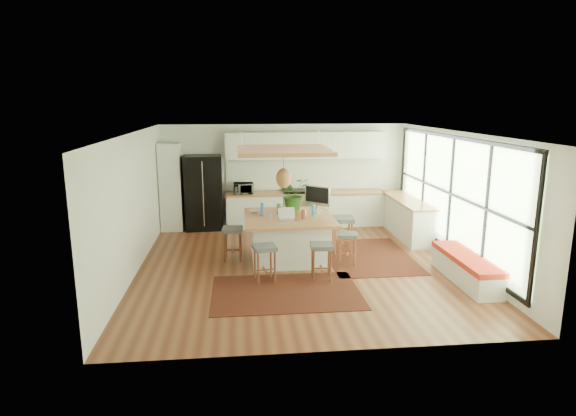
{
  "coord_description": "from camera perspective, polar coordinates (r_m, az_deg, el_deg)",
  "views": [
    {
      "loc": [
        -1.22,
        -9.35,
        3.3
      ],
      "look_at": [
        -0.2,
        0.5,
        1.1
      ],
      "focal_mm": 30.18,
      "sensor_mm": 36.0,
      "label": 1
    }
  ],
  "objects": [
    {
      "name": "island_bottle_0",
      "position": [
        10.18,
        -3.04,
        -0.41
      ],
      "size": [
        0.07,
        0.07,
        0.19
      ],
      "primitive_type": "cylinder",
      "color": "#347CD0",
      "rests_on": "island"
    },
    {
      "name": "rug_right",
      "position": [
        10.69,
        9.42,
        -5.6
      ],
      "size": [
        1.8,
        2.6,
        0.01
      ],
      "primitive_type": "cube",
      "color": "black",
      "rests_on": "floor"
    },
    {
      "name": "island_bottle_5",
      "position": [
        10.09,
        2.99,
        -0.52
      ],
      "size": [
        0.07,
        0.07,
        0.19
      ],
      "primitive_type": "cylinder",
      "color": "#347CD0",
      "rests_on": "island"
    },
    {
      "name": "island_bottle_4",
      "position": [
        10.35,
        -1.15,
        -0.18
      ],
      "size": [
        0.07,
        0.07,
        0.19
      ],
      "primitive_type": "cylinder",
      "color": "#518853",
      "rests_on": "island"
    },
    {
      "name": "upper_cabinets",
      "position": [
        12.85,
        2.05,
        7.38
      ],
      "size": [
        4.2,
        0.34,
        0.7
      ],
      "primitive_type": "cube",
      "color": "white",
      "rests_on": "wall_back"
    },
    {
      "name": "island_bowl",
      "position": [
        10.49,
        -4.01,
        -0.41
      ],
      "size": [
        0.24,
        0.24,
        0.05
      ],
      "primitive_type": "imported",
      "rotation": [
        0.0,
        0.0,
        0.11
      ],
      "color": "white",
      "rests_on": "island"
    },
    {
      "name": "stool_right_front",
      "position": [
        10.05,
        7.06,
        -4.61
      ],
      "size": [
        0.48,
        0.48,
        0.66
      ],
      "primitive_type": null,
      "rotation": [
        0.0,
        0.0,
        1.29
      ],
      "color": "#484B50",
      "rests_on": "floor"
    },
    {
      "name": "window_wall",
      "position": [
        10.53,
        19.16,
        1.42
      ],
      "size": [
        0.1,
        6.2,
        2.6
      ],
      "primitive_type": null,
      "color": "black",
      "rests_on": "wall_right"
    },
    {
      "name": "pantry",
      "position": [
        12.84,
        -13.58,
        2.41
      ],
      "size": [
        0.55,
        0.6,
        2.25
      ],
      "primitive_type": "cube",
      "color": "white",
      "rests_on": "floor"
    },
    {
      "name": "fridge",
      "position": [
        12.79,
        -9.9,
        1.63
      ],
      "size": [
        0.99,
        0.79,
        1.93
      ],
      "primitive_type": null,
      "rotation": [
        0.0,
        0.0,
        0.04
      ],
      "color": "black",
      "rests_on": "floor"
    },
    {
      "name": "monitor",
      "position": [
        10.51,
        3.47,
        0.92
      ],
      "size": [
        0.62,
        0.58,
        0.58
      ],
      "primitive_type": null,
      "rotation": [
        0.0,
        0.0,
        -0.72
      ],
      "color": "#A5A5AA",
      "rests_on": "island"
    },
    {
      "name": "rug_near",
      "position": [
        8.64,
        -0.24,
        -9.88
      ],
      "size": [
        2.6,
        1.8,
        0.01
      ],
      "primitive_type": "cube",
      "color": "black",
      "rests_on": "floor"
    },
    {
      "name": "ceiling",
      "position": [
        9.45,
        1.54,
        8.88
      ],
      "size": [
        7.0,
        7.0,
        0.0
      ],
      "primitive_type": "plane",
      "rotation": [
        3.14,
        0.0,
        0.0
      ],
      "color": "white",
      "rests_on": "ground"
    },
    {
      "name": "ceiling_panel",
      "position": [
        9.87,
        -0.52,
        5.25
      ],
      "size": [
        1.86,
        1.86,
        0.8
      ],
      "primitive_type": null,
      "color": "#A65F3B",
      "rests_on": "ceiling"
    },
    {
      "name": "microwave",
      "position": [
        12.68,
        -5.26,
        2.47
      ],
      "size": [
        0.52,
        0.31,
        0.35
      ],
      "primitive_type": "imported",
      "rotation": [
        0.0,
        0.0,
        0.05
      ],
      "color": "#A5A5AA",
      "rests_on": "back_counter_top"
    },
    {
      "name": "stool_left_side",
      "position": [
        10.29,
        -6.52,
        -4.2
      ],
      "size": [
        0.44,
        0.44,
        0.7
      ],
      "primitive_type": null,
      "rotation": [
        0.0,
        0.0,
        -1.64
      ],
      "color": "#484B50",
      "rests_on": "floor"
    },
    {
      "name": "right_counter_top",
      "position": [
        12.32,
        13.89,
        0.92
      ],
      "size": [
        0.64,
        2.54,
        0.05
      ],
      "primitive_type": "cube",
      "color": "#A65F3B",
      "rests_on": "right_counter_base"
    },
    {
      "name": "backsplash",
      "position": [
        13.1,
        1.92,
        3.95
      ],
      "size": [
        4.2,
        0.02,
        0.8
      ],
      "primitive_type": "cube",
      "color": "white",
      "rests_on": "wall_back"
    },
    {
      "name": "laptop",
      "position": [
        9.79,
        -0.04,
        -0.77
      ],
      "size": [
        0.38,
        0.4,
        0.26
      ],
      "primitive_type": null,
      "rotation": [
        0.0,
        0.0,
        0.12
      ],
      "color": "#A5A5AA",
      "rests_on": "island"
    },
    {
      "name": "floor",
      "position": [
        9.99,
        1.45,
        -6.77
      ],
      "size": [
        7.0,
        7.0,
        0.0
      ],
      "primitive_type": "plane",
      "color": "#5E2B1A",
      "rests_on": "ground"
    },
    {
      "name": "wall_right",
      "position": [
        10.55,
        19.29,
        1.16
      ],
      "size": [
        0.0,
        7.0,
        7.0
      ],
      "primitive_type": "plane",
      "rotation": [
        1.57,
        0.0,
        -1.57
      ],
      "color": "white",
      "rests_on": "ground"
    },
    {
      "name": "wall_left",
      "position": [
        9.76,
        -17.78,
        0.4
      ],
      "size": [
        0.0,
        7.0,
        7.0
      ],
      "primitive_type": "plane",
      "rotation": [
        1.57,
        0.0,
        1.57
      ],
      "color": "white",
      "rests_on": "ground"
    },
    {
      "name": "island_bottle_3",
      "position": [
        10.21,
        2.02,
        -0.35
      ],
      "size": [
        0.07,
        0.07,
        0.19
      ],
      "primitive_type": "cylinder",
      "color": "white",
      "rests_on": "island"
    },
    {
      "name": "window_bench",
      "position": [
        9.65,
        20.19,
        -6.7
      ],
      "size": [
        0.52,
        2.0,
        0.5
      ],
      "primitive_type": null,
      "color": "white",
      "rests_on": "floor"
    },
    {
      "name": "stool_near_left",
      "position": [
        9.06,
        -2.76,
        -6.45
      ],
      "size": [
        0.47,
        0.47,
        0.69
      ],
      "primitive_type": null,
      "rotation": [
        0.0,
        0.0,
        0.17
      ],
      "color": "#484B50",
      "rests_on": "floor"
    },
    {
      "name": "island_bottle_1",
      "position": [
        9.94,
        -2.1,
        -0.71
      ],
      "size": [
        0.07,
        0.07,
        0.19
      ],
      "primitive_type": "cylinder",
      "color": "silver",
      "rests_on": "island"
    },
    {
      "name": "back_counter_top",
      "position": [
        12.88,
        2.09,
        1.77
      ],
      "size": [
        4.24,
        0.64,
        0.05
      ],
      "primitive_type": "cube",
      "color": "#A65F3B",
      "rests_on": "back_counter_base"
    },
    {
      "name": "island_bottle_2",
      "position": [
        9.86,
        1.73,
        -0.82
      ],
      "size": [
        0.07,
        0.07,
        0.19
      ],
      "primitive_type": "cylinder",
      "color": "maroon",
      "rests_on": "island"
    },
    {
      "name": "wall_back",
      "position": [
        13.06,
        -0.49,
        3.93
      ],
      "size": [
        6.5,
        0.0,
        6.5
      ],
      "primitive_type": "plane",
      "rotation": [
        1.57,
        0.0,
        0.0
      ],
      "color": "white",
      "rests_on": "ground"
    },
    {
      "name": "range",
      "position": [
        12.93,
        0.98,
        0.01
      ],
      "size": [
        0.76,
        0.62,
        1.0
      ],
      "primitive_type": null,
      "color": "#A5A5AA",
      "rests_on": "floor"
    },
    {
      "name": "stool_near_right",
      "position": [
        9.14,
        3.94,
        -6.29
      ],
      "size": [
        0.44,
        0.44,
        0.7
      ],
      "primitive_type": null,
      "rotation": [
        0.0,
        0.0,
        -0.08
      ],
      "color": "#484B50",
      "rests_on": "floor"
    },
    {
      "name": "right_counter_base",
      "position": [
        12.42,
        13.78,
        -1.16
      ],
      "size": [
        0.6,
        2.5,
        0.88
      ],
      "primitive_type": "cube",
      "color": "white",
      "rests_on": "floor"
    },
    {
      "name": "island",
      "position": [
        10.26,
        0.1,
        -3.51
      ],
      "size": [
        1.85,
        1.85,
        0.93
      ],
      "primitive_type": null,
      "color": "#A65F3B",
      "rests_on": "floor"
    },
    {
      "name": "wall_front",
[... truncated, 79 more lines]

